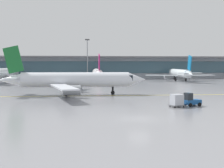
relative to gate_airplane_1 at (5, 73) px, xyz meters
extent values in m
plane|color=gray|center=(31.88, -72.03, -3.22)|extent=(400.00, 400.00, 0.00)
cube|color=yellow|center=(24.57, -47.17, -3.21)|extent=(109.82, 6.95, 0.01)
cube|color=#8C939E|center=(31.88, 16.62, 1.28)|extent=(205.54, 8.00, 9.00)
cube|color=#385666|center=(31.88, 12.54, 1.73)|extent=(197.32, 0.16, 5.04)
cube|color=slate|center=(31.88, 15.12, 6.08)|extent=(213.77, 11.00, 0.60)
cylinder|color=white|center=(0.04, 0.41, 0.11)|extent=(5.46, 23.44, 3.23)
cone|color=white|center=(1.35, 13.90, 0.11)|extent=(3.43, 4.15, 3.07)
cube|color=black|center=(1.10, 11.33, 0.51)|extent=(2.79, 3.13, 1.13)
cube|color=white|center=(8.08, -2.27, -0.78)|extent=(13.62, 5.41, 0.27)
cylinder|color=#999EA3|center=(5.57, -0.60, -1.68)|extent=(2.31, 3.59, 1.99)
cylinder|color=black|center=(0.83, 8.51, -2.36)|extent=(0.42, 0.42, 1.71)
cylinder|color=black|center=(0.83, 8.51, -2.79)|extent=(0.60, 0.90, 0.85)
cylinder|color=black|center=(2.03, -1.69, -2.36)|extent=(0.42, 0.42, 1.71)
cylinder|color=black|center=(2.03, -1.69, -2.79)|extent=(0.60, 0.90, 0.85)
cylinder|color=white|center=(33.05, -0.52, -0.16)|extent=(3.70, 21.44, 2.96)
cone|color=white|center=(33.48, 11.93, -0.16)|extent=(2.94, 3.65, 2.82)
cube|color=black|center=(33.40, 9.56, 0.21)|extent=(2.40, 2.75, 1.04)
cone|color=white|center=(32.60, -13.55, -0.16)|extent=(2.68, 4.83, 2.52)
cube|color=white|center=(25.41, -2.00, -0.98)|extent=(12.47, 6.43, 0.24)
cylinder|color=#999EA3|center=(27.89, -0.77, -1.80)|extent=(1.94, 3.20, 1.83)
cube|color=white|center=(40.57, -2.52, -0.98)|extent=(12.52, 5.67, 0.24)
cylinder|color=#999EA3|center=(38.18, -1.13, -1.80)|extent=(1.94, 3.20, 1.83)
cube|color=#B21E66|center=(32.63, -12.60, 3.85)|extent=(0.45, 4.01, 5.58)
cube|color=white|center=(30.47, -12.18, 0.28)|extent=(4.43, 2.24, 0.21)
cube|color=white|center=(34.82, -12.33, 0.28)|extent=(4.43, 2.24, 0.21)
cylinder|color=black|center=(33.31, 6.95, -2.43)|extent=(0.38, 0.38, 1.57)
cylinder|color=black|center=(33.31, 6.95, -2.82)|extent=(0.51, 0.80, 0.78)
cylinder|color=black|center=(30.99, -2.19, -2.43)|extent=(0.38, 0.38, 1.57)
cylinder|color=black|center=(30.99, -2.19, -2.82)|extent=(0.51, 0.80, 0.78)
cylinder|color=black|center=(34.99, -2.33, -2.43)|extent=(0.38, 0.38, 1.57)
cylinder|color=black|center=(34.99, -2.33, -2.82)|extent=(0.51, 0.80, 0.78)
cylinder|color=white|center=(64.35, -2.39, -0.28)|extent=(4.70, 20.73, 2.86)
cone|color=white|center=(65.44, 9.56, -0.28)|extent=(3.01, 3.66, 2.71)
cube|color=black|center=(65.23, 7.28, 0.08)|extent=(2.45, 2.76, 1.00)
cone|color=white|center=(63.22, -14.90, -0.28)|extent=(2.83, 4.77, 2.43)
cube|color=white|center=(56.92, -3.40, -1.06)|extent=(11.93, 6.76, 0.24)
cylinder|color=#999EA3|center=(59.38, -2.36, -1.86)|extent=(2.03, 3.17, 1.76)
cube|color=white|center=(71.48, -4.72, -1.06)|extent=(12.05, 4.85, 0.24)
cylinder|color=#999EA3|center=(69.25, -3.25, -1.86)|extent=(2.03, 3.17, 1.76)
cube|color=#1472B2|center=(63.30, -13.99, 3.59)|extent=(0.65, 3.86, 5.38)
cube|color=white|center=(61.24, -13.47, 0.15)|extent=(4.36, 2.39, 0.20)
cube|color=white|center=(65.42, -13.85, 0.15)|extent=(4.36, 2.39, 0.20)
cylinder|color=black|center=(65.00, 4.78, -2.46)|extent=(0.37, 0.37, 1.51)
cylinder|color=black|center=(65.00, 4.78, -2.84)|extent=(0.53, 0.79, 0.76)
cylinder|color=black|center=(62.28, -3.89, -2.46)|extent=(0.37, 0.37, 1.51)
cylinder|color=black|center=(62.28, -3.89, -2.84)|extent=(0.53, 0.79, 0.76)
cylinder|color=black|center=(66.12, -4.23, -2.46)|extent=(0.37, 0.37, 1.51)
cylinder|color=black|center=(66.12, -4.23, -2.84)|extent=(0.53, 0.79, 0.76)
cylinder|color=silver|center=(24.57, -45.17, 0.00)|extent=(22.62, 4.46, 3.12)
cone|color=silver|center=(37.65, -45.95, 0.00)|extent=(3.92, 3.18, 2.96)
cube|color=black|center=(35.16, -45.80, 0.39)|extent=(2.95, 2.60, 1.09)
cone|color=silver|center=(10.86, -44.35, 0.00)|extent=(5.14, 2.95, 2.65)
cube|color=silver|center=(23.21, -37.09, -0.86)|extent=(7.05, 13.10, 0.26)
cylinder|color=#999EA3|center=(24.43, -39.73, -1.73)|extent=(3.41, 2.12, 1.93)
cube|color=silver|center=(22.25, -53.03, -0.86)|extent=(5.67, 13.18, 0.26)
cylinder|color=#999EA3|center=(23.78, -50.55, -1.73)|extent=(3.41, 2.12, 1.93)
cube|color=#19662D|center=(11.86, -44.40, 4.22)|extent=(4.22, 0.58, 5.88)
cube|color=silver|center=(12.36, -42.14, 0.46)|extent=(2.47, 4.71, 0.22)
cube|color=silver|center=(12.08, -46.72, 0.46)|extent=(2.47, 4.71, 0.22)
cylinder|color=black|center=(32.42, -45.64, -2.39)|extent=(0.40, 0.40, 1.65)
cylinder|color=black|center=(32.42, -45.64, -2.80)|extent=(0.85, 0.55, 0.83)
cylinder|color=black|center=(22.86, -42.95, -2.39)|extent=(0.40, 0.40, 1.65)
cylinder|color=black|center=(22.86, -42.95, -2.80)|extent=(0.85, 0.55, 0.83)
cylinder|color=black|center=(22.61, -47.17, -2.39)|extent=(0.40, 0.40, 1.65)
cylinder|color=black|center=(22.61, -47.17, -2.80)|extent=(0.85, 0.55, 0.83)
cube|color=#194C8C|center=(42.45, -63.45, -2.57)|extent=(2.84, 1.93, 0.70)
cube|color=#1E2328|center=(41.71, -63.61, -1.67)|extent=(1.15, 1.41, 1.10)
cylinder|color=black|center=(43.12, -62.58, -2.92)|extent=(0.63, 0.34, 0.60)
cylinder|color=black|center=(43.43, -63.94, -2.92)|extent=(0.63, 0.34, 0.60)
cylinder|color=black|center=(41.46, -62.95, -2.92)|extent=(0.63, 0.34, 0.60)
cylinder|color=black|center=(41.77, -64.31, -2.92)|extent=(0.63, 0.34, 0.60)
cube|color=#595B60|center=(39.69, -64.06, -2.94)|extent=(2.40, 2.02, 0.12)
cube|color=#B2B7C1|center=(39.69, -64.06, -2.08)|extent=(1.89, 1.81, 1.60)
cylinder|color=black|center=(40.27, -63.21, -3.11)|extent=(0.24, 0.15, 0.22)
cylinder|color=black|center=(40.57, -64.58, -3.11)|extent=(0.24, 0.15, 0.22)
cylinder|color=black|center=(38.80, -63.54, -3.11)|extent=(0.24, 0.15, 0.22)
cylinder|color=black|center=(39.11, -64.90, -3.11)|extent=(0.24, 0.15, 0.22)
cylinder|color=gray|center=(29.90, 8.49, 4.67)|extent=(0.36, 0.36, 15.78)
cube|color=#3F3F42|center=(29.90, 8.49, 12.81)|extent=(1.80, 0.30, 0.50)
camera|label=1|loc=(23.89, -105.05, 3.50)|focal=45.23mm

